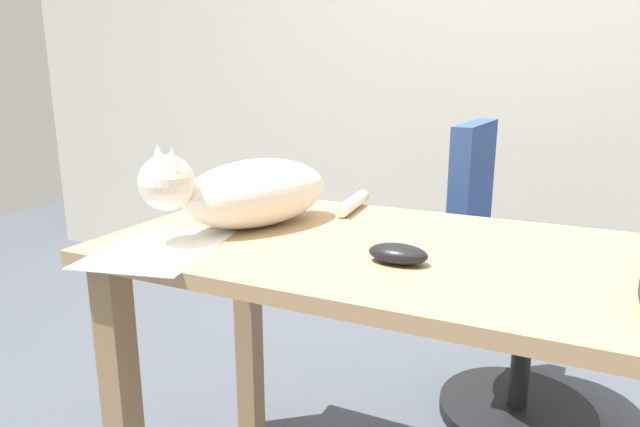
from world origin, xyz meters
The scene contains 6 objects.
back_wall centered at (0.00, 1.51, 1.30)m, with size 6.00×0.04×2.60m, color beige.
desk centered at (0.00, 0.00, 0.63)m, with size 1.68×0.62×0.74m.
office_chair centered at (-0.11, 0.68, 0.40)m, with size 0.48×0.48×0.93m.
cat centered at (-0.60, -0.01, 0.82)m, with size 0.32×0.56×0.20m.
computer_mouse centered at (-0.23, -0.10, 0.76)m, with size 0.11×0.06×0.04m, color black.
paper_sheet centered at (-0.68, -0.22, 0.74)m, with size 0.21×0.30×0.00m, color white.
Camera 1 is at (0.06, -1.03, 1.07)m, focal length 31.48 mm.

